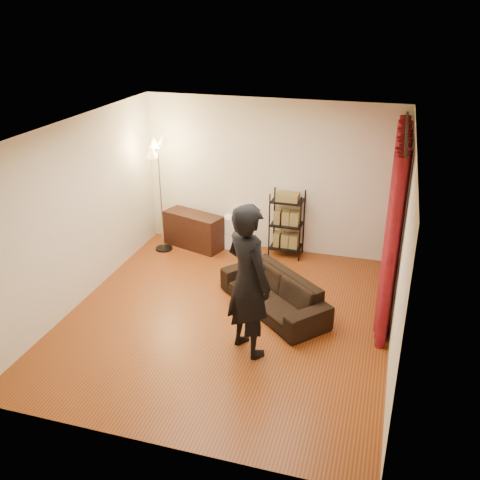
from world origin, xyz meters
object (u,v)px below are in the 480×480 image
(media_cabinet, at_px, (194,230))
(floor_lamp, at_px, (161,196))
(sofa, at_px, (273,293))
(person, at_px, (248,281))
(storage_boxes, at_px, (233,232))
(wire_shelf, at_px, (287,224))

(media_cabinet, distance_m, floor_lamp, 0.90)
(sofa, height_order, person, person)
(storage_boxes, bearing_deg, floor_lamp, -159.91)
(sofa, height_order, floor_lamp, floor_lamp)
(wire_shelf, bearing_deg, floor_lamp, 167.79)
(person, bearing_deg, wire_shelf, -50.94)
(person, distance_m, storage_boxes, 3.24)
(sofa, distance_m, media_cabinet, 2.57)
(person, relative_size, media_cabinet, 1.83)
(storage_boxes, bearing_deg, wire_shelf, -2.02)
(sofa, xyz_separation_m, wire_shelf, (-0.20, 1.85, 0.32))
(storage_boxes, xyz_separation_m, floor_lamp, (-1.19, -0.44, 0.72))
(media_cabinet, bearing_deg, sofa, -24.69)
(wire_shelf, bearing_deg, person, -110.37)
(media_cabinet, distance_m, storage_boxes, 0.72)
(storage_boxes, relative_size, floor_lamp, 0.29)
(sofa, relative_size, storage_boxes, 3.08)
(person, distance_m, wire_shelf, 2.96)
(person, bearing_deg, sofa, -57.91)
(storage_boxes, distance_m, floor_lamp, 1.46)
(media_cabinet, relative_size, floor_lamp, 0.54)
(wire_shelf, bearing_deg, storage_boxes, 155.38)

